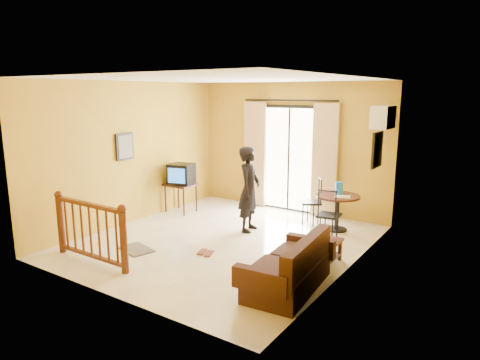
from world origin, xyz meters
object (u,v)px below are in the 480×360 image
Objects in this scene: sofa at (291,269)px; standing_person at (249,189)px; television at (181,174)px; coffee_table at (320,250)px; dining_table at (337,203)px.

sofa is 1.01× the size of standing_person.
sofa is (3.72, -2.05, -0.57)m from television.
coffee_table is 0.50× the size of standing_person.
television reaches higher than dining_table.
dining_table reaches higher than coffee_table.
standing_person reaches higher than dining_table.
television is 0.36× the size of sofa.
sofa is 2.59m from standing_person.
television reaches higher than sofa.
dining_table is at bearing 93.88° from sofa.
dining_table is at bearing 103.50° from coffee_table.
dining_table is at bearing -68.25° from standing_person.
standing_person is at bearing -22.00° from television.
sofa is at bearing -147.37° from standing_person.
coffee_table is at bearing -30.35° from television.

